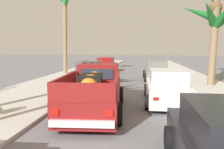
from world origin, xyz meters
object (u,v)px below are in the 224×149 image
Objects in this scene: car_right_near at (156,71)px; car_right_mid at (167,88)px; palm_tree_right_mid at (216,0)px; pickup_truck at (95,91)px; car_left_near at (89,72)px; car_left_far at (106,65)px; palm_tree_left_back at (64,4)px; palm_tree_right_back at (214,20)px.

car_right_near is 7.75m from car_right_mid.
car_right_near is 6.91m from palm_tree_right_mid.
car_right_mid is 10.38m from palm_tree_right_mid.
car_left_near is (-2.09, 7.84, -0.10)m from pickup_truck.
car_right_near and car_right_mid have the same top height.
car_left_far is 12.10m from palm_tree_right_mid.
palm_tree_left_back is at bearing -143.36° from car_left_far.
palm_tree_right_mid reaches higher than car_left_near.
car_left_near is at bearing -162.10° from car_right_near.
pickup_truck is 14.77m from palm_tree_left_back.
car_left_far is (0.20, 7.24, 0.00)m from car_left_near.
pickup_truck is 15.20m from car_left_far.
pickup_truck is 0.99× the size of palm_tree_right_back.
car_left_near is 0.80× the size of palm_tree_right_back.
car_left_near is 5.41m from car_right_near.
palm_tree_right_mid reaches higher than pickup_truck.
pickup_truck reaches higher than car_right_near.
car_right_mid is 6.64m from palm_tree_right_back.
car_left_near is 9.24m from palm_tree_right_back.
car_right_mid is 0.79× the size of palm_tree_right_back.
palm_tree_left_back reaches higher than car_left_near.
car_right_near is 0.79× the size of palm_tree_right_back.
pickup_truck is at bearing -75.08° from car_left_near.
car_right_mid is 0.99× the size of car_left_far.
palm_tree_left_back is at bearing 167.13° from palm_tree_right_mid.
palm_tree_right_back reaches higher than pickup_truck.
palm_tree_left_back reaches higher than car_right_mid.
pickup_truck is at bearing -135.05° from palm_tree_right_back.
car_left_near is 0.53× the size of palm_tree_left_back.
palm_tree_right_mid is 1.38× the size of palm_tree_right_back.
palm_tree_right_back is at bearing -108.39° from palm_tree_right_mid.
pickup_truck reaches higher than car_left_near.
car_right_near is (5.15, 1.66, 0.00)m from car_left_near.
car_left_near is at bearing 169.54° from palm_tree_right_back.
car_right_mid is 0.57× the size of palm_tree_right_mid.
palm_tree_left_back is (-12.85, 2.94, 0.55)m from palm_tree_right_mid.
car_left_far is at bearing 131.60° from car_right_near.
palm_tree_right_mid reaches higher than car_right_near.
car_left_far is (-4.95, 5.57, 0.00)m from car_right_near.
palm_tree_right_back is (11.80, -6.10, -2.42)m from palm_tree_left_back.
car_left_near and car_left_far have the same top height.
palm_tree_right_back reaches higher than car_right_mid.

